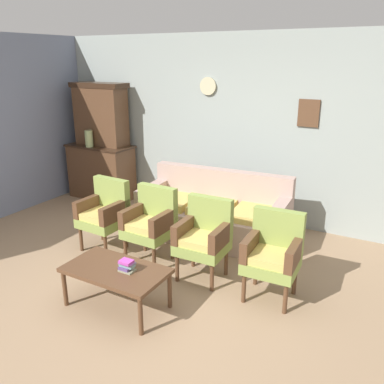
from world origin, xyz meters
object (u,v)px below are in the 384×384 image
Objects in this scene: armchair_near_couch_end at (105,211)px; armchair_by_doorway at (151,221)px; vase_on_cabinet at (89,139)px; coffee_table at (116,272)px; floral_couch at (214,215)px; side_cabinet at (102,171)px; book_stack_on_table at (126,265)px; armchair_row_middle at (273,252)px; armchair_near_cabinet at (204,235)px.

armchair_by_doorway is at bearing 1.67° from armchair_near_couch_end.
coffee_table is (2.42, -2.30, -0.69)m from vase_on_cabinet.
armchair_near_couch_end is (-1.08, -0.95, 0.17)m from floral_couch.
side_cabinet reaches higher than armchair_by_doorway.
coffee_table is 0.16m from book_stack_on_table.
vase_on_cabinet reaches higher than armchair_by_doorway.
armchair_row_middle reaches higher than coffee_table.
armchair_near_cabinet is (1.44, -0.02, 0.00)m from armchair_near_couch_end.
armchair_near_couch_end is 5.73× the size of book_stack_on_table.
armchair_by_doorway and armchair_near_cabinet have the same top height.
armchair_by_doorway is at bearing -112.45° from floral_couch.
armchair_row_middle is at bearing -23.30° from side_cabinet.
armchair_near_cabinet is at bearing 69.13° from book_stack_on_table.
vase_on_cabinet is 0.31× the size of armchair_row_middle.
side_cabinet reaches higher than armchair_near_cabinet.
book_stack_on_table is (-0.35, -0.92, -0.02)m from armchair_near_cabinet.
armchair_near_cabinet is at bearing -25.31° from vase_on_cabinet.
armchair_near_couch_end reaches higher than coffee_table.
floral_couch is 1.90m from book_stack_on_table.
armchair_by_doorway is at bearing -35.76° from side_cabinet.
armchair_by_doorway and armchair_row_middle have the same top height.
book_stack_on_table is (2.54, -2.29, -0.59)m from vase_on_cabinet.
armchair_row_middle is (1.14, -0.99, 0.17)m from floral_couch.
armchair_by_doorway is at bearing 176.71° from armchair_near_cabinet.
book_stack_on_table is at bearing -110.87° from armchair_near_cabinet.
coffee_table is (0.27, -0.98, -0.12)m from armchair_by_doorway.
armchair_row_middle is at bearing -0.99° from armchair_near_cabinet.
armchair_row_middle is (0.79, -0.01, 0.00)m from armchair_near_cabinet.
coffee_table is at bearing -44.90° from armchair_near_couch_end.
side_cabinet is 1.28× the size of armchair_near_cabinet.
vase_on_cabinet is 0.28× the size of coffee_table.
side_cabinet is 7.36× the size of book_stack_on_table.
floral_couch is at bearing 90.17° from book_stack_on_table.
side_cabinet is 1.28× the size of armchair_by_doorway.
armchair_near_cabinet is 1.00× the size of armchair_row_middle.
vase_on_cabinet is 0.14× the size of floral_couch.
coffee_table is (-0.47, -0.94, -0.12)m from armchair_near_cabinet.
armchair_row_middle is at bearing 38.54° from book_stack_on_table.
side_cabinet is at bearing 151.37° from armchair_near_cabinet.
armchair_near_couch_end and armchair_by_doorway have the same top height.
side_cabinet is 1.28× the size of armchair_near_couch_end.
armchair_near_cabinet is 0.90× the size of coffee_table.
floral_couch is 2.24× the size of armchair_near_couch_end.
floral_couch is at bearing 110.07° from armchair_near_cabinet.
armchair_near_couch_end is at bearing 179.07° from armchair_row_middle.
coffee_table is at bearing -143.73° from armchair_row_middle.
armchair_row_middle is 0.90× the size of coffee_table.
side_cabinet reaches higher than armchair_near_couch_end.
floral_couch reaches higher than coffee_table.
vase_on_cabinet is 3.97m from armchair_row_middle.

